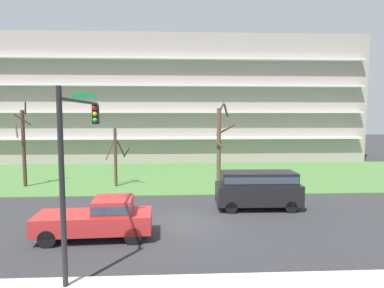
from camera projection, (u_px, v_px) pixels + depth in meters
ground at (187, 223)px, 17.68m from camera, size 160.00×160.00×0.00m
grass_lawn_strip at (182, 175)px, 31.60m from camera, size 80.00×16.00×0.08m
apartment_building at (180, 101)px, 45.74m from camera, size 46.03×14.75×15.70m
tree_far_left at (24, 146)px, 26.21m from camera, size 1.54×1.26×6.96m
tree_left at (116, 156)px, 26.47m from camera, size 2.08×2.00×4.83m
tree_center at (219, 144)px, 26.15m from camera, size 1.82×2.18×6.96m
pickup_red_near_left at (99, 218)px, 15.40m from camera, size 5.49×2.26×1.95m
van_black_center_left at (258, 187)px, 20.26m from camera, size 5.23×2.08×2.36m
traffic_signal_mast at (76, 149)px, 12.10m from camera, size 0.90×5.06×6.81m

